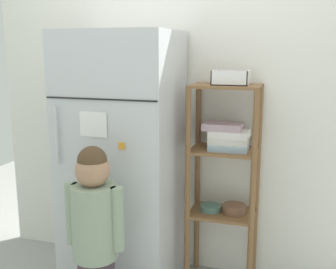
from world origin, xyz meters
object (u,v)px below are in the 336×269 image
at_px(child_standing, 95,221).
at_px(pantry_shelf_unit, 225,163).
at_px(fruit_bin, 232,79).
at_px(refrigerator, 123,162).

height_order(child_standing, pantry_shelf_unit, pantry_shelf_unit).
bearing_deg(child_standing, pantry_shelf_unit, 47.83).
bearing_deg(fruit_bin, refrigerator, -167.71).
height_order(refrigerator, fruit_bin, refrigerator).
distance_m(refrigerator, fruit_bin, 0.87).
relative_size(child_standing, pantry_shelf_unit, 0.79).
xyz_separation_m(refrigerator, pantry_shelf_unit, (0.64, 0.15, 0.00)).
xyz_separation_m(pantry_shelf_unit, fruit_bin, (0.03, -0.00, 0.54)).
distance_m(child_standing, fruit_bin, 1.16).
xyz_separation_m(refrigerator, child_standing, (0.04, -0.51, -0.19)).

